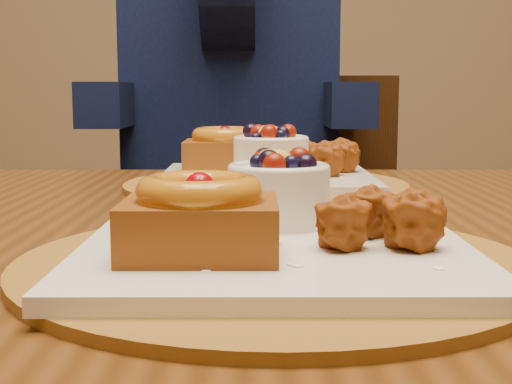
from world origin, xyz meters
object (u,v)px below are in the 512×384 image
dining_table (269,289)px  diner (230,40)px  place_setting_near (272,237)px  place_setting_far (264,169)px  chair_far (301,261)px

dining_table → diner: bearing=94.4°
diner → dining_table: bearing=-100.5°
place_setting_near → place_setting_far: (-0.00, 0.43, 0.00)m
place_setting_near → diner: 1.13m
place_setting_near → place_setting_far: 0.43m
place_setting_near → diner: bearing=93.5°
dining_table → diner: size_ratio=1.71×
dining_table → chair_far: size_ratio=1.74×
dining_table → diner: 0.95m
place_setting_far → chair_far: 0.67m
dining_table → chair_far: (0.09, 0.82, -0.17)m
place_setting_far → place_setting_near: bearing=-89.9°
chair_far → dining_table: bearing=-93.8°
place_setting_far → chair_far: (0.09, 0.60, -0.27)m
place_setting_near → diner: (-0.07, 1.10, 0.22)m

